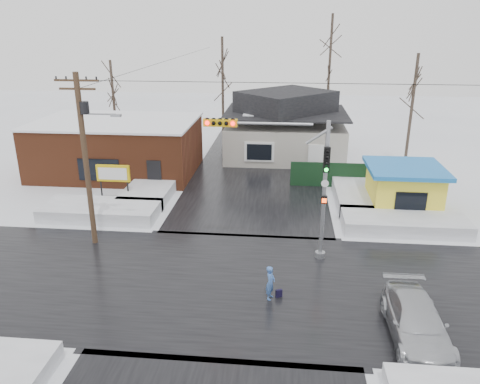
# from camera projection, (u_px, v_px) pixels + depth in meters

# --- Properties ---
(ground) EXTENTS (120.00, 120.00, 0.00)m
(ground) POSITION_uv_depth(u_px,v_px,m) (235.00, 284.00, 21.27)
(ground) COLOR white
(ground) RESTS_ON ground
(road_ns) EXTENTS (10.00, 120.00, 0.02)m
(road_ns) POSITION_uv_depth(u_px,v_px,m) (235.00, 284.00, 21.26)
(road_ns) COLOR black
(road_ns) RESTS_ON ground
(road_ew) EXTENTS (120.00, 10.00, 0.02)m
(road_ew) POSITION_uv_depth(u_px,v_px,m) (235.00, 284.00, 21.26)
(road_ew) COLOR black
(road_ew) RESTS_ON ground
(snowbank_nw) EXTENTS (7.00, 3.00, 0.80)m
(snowbank_nw) POSITION_uv_depth(u_px,v_px,m) (101.00, 211.00, 28.51)
(snowbank_nw) COLOR white
(snowbank_nw) RESTS_ON ground
(snowbank_ne) EXTENTS (7.00, 3.00, 0.80)m
(snowbank_ne) POSITION_uv_depth(u_px,v_px,m) (404.00, 222.00, 26.84)
(snowbank_ne) COLOR white
(snowbank_ne) RESTS_ON ground
(snowbank_nside_w) EXTENTS (3.00, 8.00, 0.80)m
(snowbank_nside_w) POSITION_uv_depth(u_px,v_px,m) (155.00, 185.00, 33.00)
(snowbank_nside_w) COLOR white
(snowbank_nside_w) RESTS_ON ground
(snowbank_nside_e) EXTENTS (3.00, 8.00, 0.80)m
(snowbank_nside_e) POSITION_uv_depth(u_px,v_px,m) (357.00, 192.00, 31.70)
(snowbank_nside_e) COLOR white
(snowbank_nside_e) RESTS_ON ground
(traffic_signal) EXTENTS (6.05, 0.68, 7.00)m
(traffic_signal) POSITION_uv_depth(u_px,v_px,m) (292.00, 171.00, 22.26)
(traffic_signal) COLOR gray
(traffic_signal) RESTS_ON ground
(utility_pole) EXTENTS (3.15, 0.44, 9.00)m
(utility_pole) POSITION_uv_depth(u_px,v_px,m) (86.00, 151.00, 23.52)
(utility_pole) COLOR #382619
(utility_pole) RESTS_ON ground
(brick_building) EXTENTS (12.20, 8.20, 4.12)m
(brick_building) POSITION_uv_depth(u_px,v_px,m) (118.00, 146.00, 36.53)
(brick_building) COLOR brown
(brick_building) RESTS_ON ground
(marquee_sign) EXTENTS (2.20, 0.21, 2.55)m
(marquee_sign) POSITION_uv_depth(u_px,v_px,m) (113.00, 174.00, 30.32)
(marquee_sign) COLOR black
(marquee_sign) RESTS_ON ground
(house) EXTENTS (10.40, 8.40, 5.76)m
(house) POSITION_uv_depth(u_px,v_px,m) (285.00, 127.00, 40.75)
(house) COLOR #B7B0A5
(house) RESTS_ON ground
(kiosk) EXTENTS (4.60, 4.60, 2.88)m
(kiosk) POSITION_uv_depth(u_px,v_px,m) (403.00, 188.00, 29.23)
(kiosk) COLOR yellow
(kiosk) RESTS_ON ground
(fence) EXTENTS (8.00, 0.12, 1.80)m
(fence) POSITION_uv_depth(u_px,v_px,m) (346.00, 175.00, 33.44)
(fence) COLOR black
(fence) RESTS_ON ground
(tree_far_left) EXTENTS (3.00, 3.00, 10.00)m
(tree_far_left) POSITION_uv_depth(u_px,v_px,m) (222.00, 60.00, 43.23)
(tree_far_left) COLOR #332821
(tree_far_left) RESTS_ON ground
(tree_far_mid) EXTENTS (3.00, 3.00, 12.00)m
(tree_far_mid) POSITION_uv_depth(u_px,v_px,m) (331.00, 41.00, 43.62)
(tree_far_mid) COLOR #332821
(tree_far_mid) RESTS_ON ground
(tree_far_right) EXTENTS (3.00, 3.00, 9.00)m
(tree_far_right) POSITION_uv_depth(u_px,v_px,m) (416.00, 78.00, 36.40)
(tree_far_right) COLOR #332821
(tree_far_right) RESTS_ON ground
(tree_far_west) EXTENTS (3.00, 3.00, 8.00)m
(tree_far_west) POSITION_uv_depth(u_px,v_px,m) (112.00, 78.00, 42.83)
(tree_far_west) COLOR #332821
(tree_far_west) RESTS_ON ground
(pedestrian) EXTENTS (0.50, 0.64, 1.53)m
(pedestrian) POSITION_uv_depth(u_px,v_px,m) (270.00, 283.00, 19.90)
(pedestrian) COLOR #3F68B2
(pedestrian) RESTS_ON ground
(car) EXTENTS (2.01, 4.90, 1.42)m
(car) POSITION_uv_depth(u_px,v_px,m) (416.00, 322.00, 17.40)
(car) COLOR silver
(car) RESTS_ON ground
(shopping_bag) EXTENTS (0.30, 0.22, 0.35)m
(shopping_bag) POSITION_uv_depth(u_px,v_px,m) (279.00, 294.00, 20.20)
(shopping_bag) COLOR black
(shopping_bag) RESTS_ON ground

